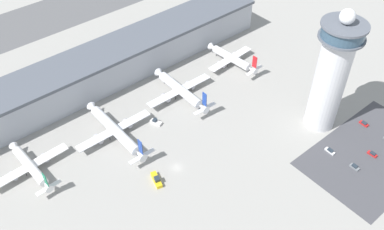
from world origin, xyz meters
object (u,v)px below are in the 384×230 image
at_px(control_tower, 332,73).
at_px(service_truck_catering, 157,180).
at_px(airplane_gate_bravo, 115,130).
at_px(service_truck_fuel, 156,122).
at_px(airplane_gate_alpha, 30,166).
at_px(car_white_wagon, 330,151).
at_px(car_red_hatchback, 364,124).
at_px(airplane_gate_charlie, 180,90).
at_px(car_black_suv, 372,154).
at_px(car_blue_compact, 355,167).
at_px(airplane_gate_delta, 232,58).

relative_size(control_tower, service_truck_catering, 6.92).
distance_m(airplane_gate_bravo, service_truck_fuel, 19.96).
height_order(airplane_gate_alpha, service_truck_catering, airplane_gate_alpha).
distance_m(car_white_wagon, car_red_hatchback, 26.57).
xyz_separation_m(airplane_gate_bravo, service_truck_catering, (-1.16, -32.66, -3.11)).
xyz_separation_m(airplane_gate_charlie, car_white_wagon, (27.05, -71.70, -3.73)).
bearing_deg(car_red_hatchback, car_black_suv, -135.79).
xyz_separation_m(control_tower, service_truck_fuel, (-59.51, 48.81, -28.22)).
height_order(service_truck_catering, service_truck_fuel, service_truck_catering).
xyz_separation_m(car_red_hatchback, car_black_suv, (-13.82, -13.44, -0.00)).
bearing_deg(car_blue_compact, airplane_gate_alpha, 141.11).
relative_size(service_truck_fuel, car_red_hatchback, 1.34).
relative_size(control_tower, car_blue_compact, 14.17).
bearing_deg(service_truck_catering, airplane_gate_delta, 26.05).
height_order(airplane_gate_delta, car_red_hatchback, airplane_gate_delta).
height_order(control_tower, airplane_gate_alpha, control_tower).
bearing_deg(service_truck_fuel, car_white_wagon, -52.97).
relative_size(car_blue_compact, car_black_suv, 0.96).
bearing_deg(car_blue_compact, car_red_hatchback, 26.07).
relative_size(airplane_gate_bravo, car_white_wagon, 9.10).
distance_m(airplane_gate_alpha, airplane_gate_delta, 117.48).
height_order(control_tower, car_black_suv, control_tower).
bearing_deg(airplane_gate_delta, airplane_gate_alpha, -179.19).
height_order(airplane_gate_alpha, airplane_gate_charlie, airplane_gate_charlie).
relative_size(car_white_wagon, car_black_suv, 1.10).
relative_size(airplane_gate_bravo, service_truck_fuel, 7.32).
relative_size(airplane_gate_delta, service_truck_fuel, 5.67).
distance_m(car_red_hatchback, car_blue_compact, 29.06).
height_order(airplane_gate_alpha, car_red_hatchback, airplane_gate_alpha).
bearing_deg(airplane_gate_charlie, airplane_gate_alpha, 178.75).
distance_m(airplane_gate_charlie, car_white_wagon, 76.72).
bearing_deg(airplane_gate_bravo, service_truck_catering, -92.03).
height_order(service_truck_fuel, car_black_suv, service_truck_fuel).
distance_m(service_truck_fuel, car_blue_compact, 90.56).
height_order(service_truck_catering, car_black_suv, service_truck_catering).
relative_size(airplane_gate_delta, service_truck_catering, 3.93).
bearing_deg(airplane_gate_delta, car_blue_compact, -97.26).
distance_m(airplane_gate_bravo, car_red_hatchback, 116.12).
bearing_deg(airplane_gate_alpha, control_tower, -26.44).
distance_m(airplane_gate_alpha, service_truck_catering, 52.98).
relative_size(airplane_gate_alpha, car_white_wagon, 7.20).
xyz_separation_m(car_red_hatchback, car_blue_compact, (-26.11, -12.77, 0.03)).
xyz_separation_m(airplane_gate_charlie, car_black_suv, (39.79, -84.71, -3.74)).
distance_m(control_tower, airplane_gate_bravo, 98.25).
xyz_separation_m(airplane_gate_alpha, service_truck_fuel, (57.60, -9.42, -2.98)).
bearing_deg(control_tower, car_black_suv, -86.95).
height_order(airplane_gate_delta, car_black_suv, airplane_gate_delta).
distance_m(airplane_gate_charlie, airplane_gate_delta, 38.79).
bearing_deg(car_white_wagon, service_truck_fuel, 127.03).
height_order(control_tower, airplane_gate_bravo, control_tower).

